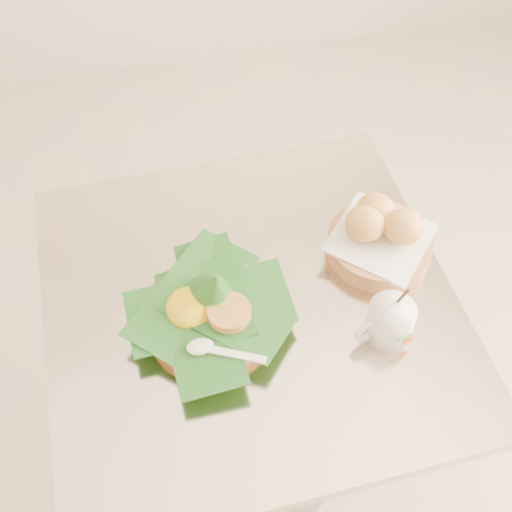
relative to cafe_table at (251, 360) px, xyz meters
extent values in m
plane|color=#C3B59D|center=(-0.13, -0.04, -0.53)|extent=(3.60, 3.60, 0.00)
cylinder|color=gray|center=(0.00, 0.00, -0.52)|extent=(0.44, 0.44, 0.03)
cylinder|color=gray|center=(0.00, 0.00, -0.16)|extent=(0.07, 0.07, 0.69)
cube|color=beige|center=(0.00, 0.00, 0.21)|extent=(0.72, 0.72, 0.03)
cylinder|color=tan|center=(-0.07, -0.02, 0.24)|extent=(0.22, 0.22, 0.04)
cone|color=#225217|center=(-0.06, -0.02, 0.30)|extent=(0.12, 0.13, 0.11)
ellipsoid|color=yellow|center=(-0.10, -0.02, 0.26)|extent=(0.08, 0.08, 0.05)
cylinder|color=#CC9347|center=(-0.05, -0.05, 0.27)|extent=(0.07, 0.07, 0.02)
cylinder|color=tan|center=(0.25, 0.05, 0.24)|extent=(0.19, 0.19, 0.04)
cube|color=white|center=(0.25, 0.05, 0.26)|extent=(0.23, 0.23, 0.01)
ellipsoid|color=#BA772A|center=(0.22, 0.06, 0.29)|extent=(0.07, 0.07, 0.06)
ellipsoid|color=#BA772A|center=(0.28, 0.04, 0.29)|extent=(0.07, 0.07, 0.06)
ellipsoid|color=#BA772A|center=(0.25, 0.09, 0.29)|extent=(0.07, 0.07, 0.06)
cylinder|color=white|center=(0.21, -0.11, 0.25)|extent=(0.08, 0.08, 0.07)
torus|color=white|center=(0.17, -0.13, 0.26)|extent=(0.05, 0.02, 0.05)
cylinder|color=#3E1F11|center=(0.21, -0.11, 0.28)|extent=(0.07, 0.07, 0.01)
cylinder|color=black|center=(0.22, -0.11, 0.31)|extent=(0.01, 0.04, 0.10)
cube|color=green|center=(0.22, -0.15, 0.26)|extent=(0.03, 0.01, 0.01)
cube|color=orange|center=(0.23, -0.15, 0.24)|extent=(0.02, 0.01, 0.02)
camera|label=1|loc=(-0.13, -0.60, 1.15)|focal=45.00mm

